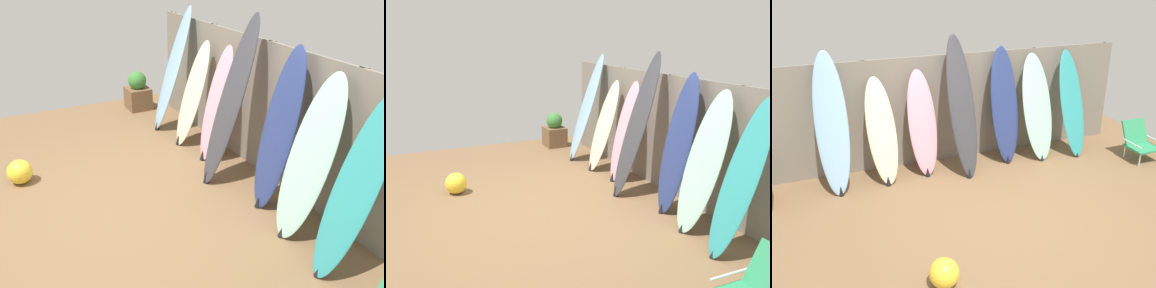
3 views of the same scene
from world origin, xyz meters
The scene contains 11 objects.
ground centered at (0.00, 0.00, 0.00)m, with size 7.68×7.68×0.00m, color brown.
fence_back centered at (0.00, 2.01, 0.90)m, with size 6.08×0.11×1.80m.
surfboard_skyblue_0 centered at (-2.01, 1.59, 1.00)m, with size 0.51×0.75×2.02m.
surfboard_cream_1 centered at (-1.30, 1.60, 0.79)m, with size 0.50×0.64×1.60m.
surfboard_pink_2 centered at (-0.65, 1.64, 0.81)m, with size 0.48×0.52×1.65m.
surfboard_charcoal_3 centered at (-0.05, 1.49, 1.06)m, with size 0.47×0.81×2.15m.
surfboard_navy_4 centered at (0.75, 1.63, 0.95)m, with size 0.52×0.54×1.91m.
surfboard_seafoam_5 centered at (1.34, 1.58, 0.87)m, with size 0.58×0.67×1.76m.
surfboard_teal_6 centered at (1.99, 1.53, 0.87)m, with size 0.46×0.72×1.77m.
planter_box centered at (-3.17, 1.39, 0.32)m, with size 0.45×0.42×0.73m.
beach_ball centered at (-1.17, -1.02, 0.16)m, with size 0.33×0.33×0.33m, color yellow.
Camera 1 is at (4.25, -1.27, 2.84)m, focal length 40.00 mm.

